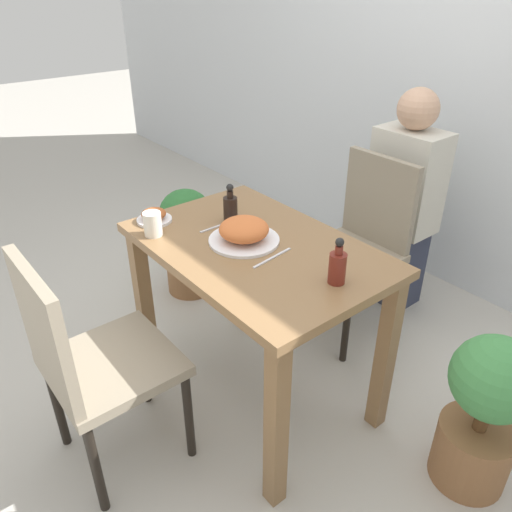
% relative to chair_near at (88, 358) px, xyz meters
% --- Properties ---
extents(ground_plane, '(16.00, 16.00, 0.00)m').
position_rel_chair_near_xyz_m(ground_plane, '(0.08, 0.66, -0.50)').
color(ground_plane, '#B7B2A8').
extents(wall_back, '(8.00, 0.05, 2.60)m').
position_rel_chair_near_xyz_m(wall_back, '(0.08, 2.15, 0.80)').
color(wall_back, silver).
rests_on(wall_back, ground_plane).
extents(dining_table, '(0.99, 0.65, 0.75)m').
position_rel_chair_near_xyz_m(dining_table, '(0.08, 0.66, 0.11)').
color(dining_table, olive).
rests_on(dining_table, ground_plane).
extents(chair_near, '(0.42, 0.42, 0.89)m').
position_rel_chair_near_xyz_m(chair_near, '(0.00, 0.00, 0.00)').
color(chair_near, gray).
rests_on(chair_near, ground_plane).
extents(chair_far, '(0.42, 0.42, 0.89)m').
position_rel_chair_near_xyz_m(chair_far, '(0.00, 1.38, 0.00)').
color(chair_far, gray).
rests_on(chair_far, ground_plane).
extents(food_plate, '(0.27, 0.27, 0.09)m').
position_rel_chair_near_xyz_m(food_plate, '(0.03, 0.64, 0.28)').
color(food_plate, white).
rests_on(food_plate, dining_table).
extents(side_plate, '(0.14, 0.14, 0.05)m').
position_rel_chair_near_xyz_m(side_plate, '(-0.34, 0.47, 0.27)').
color(side_plate, white).
rests_on(side_plate, dining_table).
extents(drink_cup, '(0.07, 0.07, 0.09)m').
position_rel_chair_near_xyz_m(drink_cup, '(-0.23, 0.40, 0.29)').
color(drink_cup, silver).
rests_on(drink_cup, dining_table).
extents(sauce_bottle, '(0.06, 0.06, 0.16)m').
position_rel_chair_near_xyz_m(sauce_bottle, '(-0.14, 0.71, 0.30)').
color(sauce_bottle, black).
rests_on(sauce_bottle, dining_table).
extents(condiment_bottle, '(0.06, 0.06, 0.16)m').
position_rel_chair_near_xyz_m(condiment_bottle, '(0.44, 0.71, 0.30)').
color(condiment_bottle, maroon).
rests_on(condiment_bottle, dining_table).
extents(fork_utensil, '(0.01, 0.18, 0.00)m').
position_rel_chair_near_xyz_m(fork_utensil, '(-0.13, 0.64, 0.24)').
color(fork_utensil, silver).
rests_on(fork_utensil, dining_table).
extents(spoon_utensil, '(0.03, 0.19, 0.00)m').
position_rel_chair_near_xyz_m(spoon_utensil, '(0.19, 0.64, 0.24)').
color(spoon_utensil, silver).
rests_on(spoon_utensil, dining_table).
extents(potted_plant_left, '(0.30, 0.30, 0.62)m').
position_rel_chair_near_xyz_m(potted_plant_left, '(-0.81, 0.89, -0.17)').
color(potted_plant_left, brown).
rests_on(potted_plant_left, ground_plane).
extents(potted_plant_right, '(0.29, 0.29, 0.63)m').
position_rel_chair_near_xyz_m(potted_plant_right, '(0.90, 1.00, -0.17)').
color(potted_plant_right, brown).
rests_on(potted_plant_right, ground_plane).
extents(person_figure, '(0.34, 0.22, 1.17)m').
position_rel_chair_near_xyz_m(person_figure, '(-0.02, 1.73, 0.08)').
color(person_figure, '#2D3347').
rests_on(person_figure, ground_plane).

